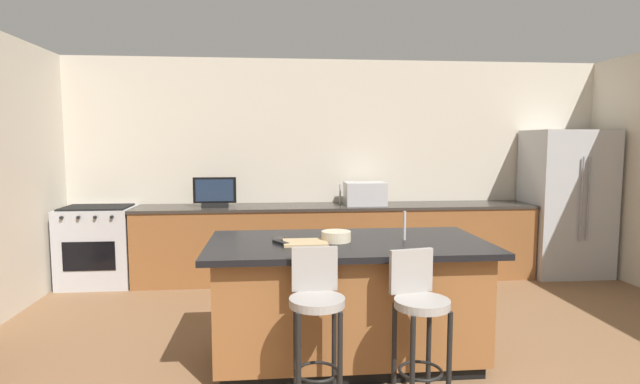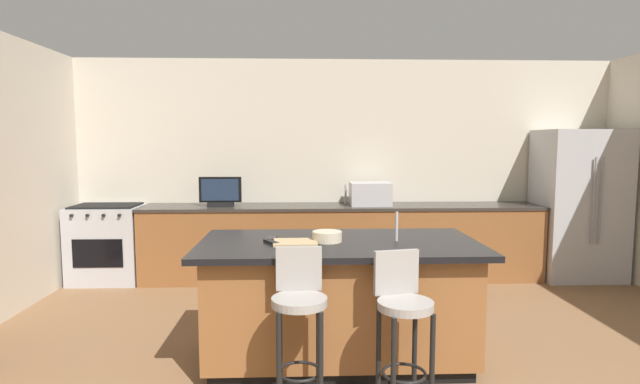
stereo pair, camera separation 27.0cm
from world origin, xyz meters
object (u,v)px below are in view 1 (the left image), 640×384
bar_stool_right (419,315)px  cell_phone (279,238)px  kitchen_island (347,299)px  microwave (365,194)px  tv_monitor (215,194)px  bar_stool_left (317,314)px  cutting_board (305,243)px  tv_remote (281,243)px  range_oven (98,246)px  fruit_bowl (336,236)px  refrigerator (566,203)px

bar_stool_right → cell_phone: bar_stool_right is taller
kitchen_island → microwave: size_ratio=4.32×
microwave → bar_stool_right: microwave is taller
tv_monitor → bar_stool_left: 3.06m
bar_stool_left → cutting_board: (-0.03, 0.61, 0.32)m
cutting_board → tv_remote: bearing=176.8°
tv_monitor → range_oven: bearing=177.8°
fruit_bowl → cell_phone: size_ratio=1.47×
bar_stool_left → cell_phone: (-0.21, 0.82, 0.32)m
fruit_bowl → cell_phone: bearing=161.8°
kitchen_island → tv_remote: bearing=-173.4°
bar_stool_right → kitchen_island: bearing=103.8°
bar_stool_left → fruit_bowl: 0.79m
tv_remote → microwave: bearing=34.7°
tv_monitor → cutting_board: (0.90, -2.26, -0.13)m
bar_stool_left → fruit_bowl: size_ratio=4.54×
bar_stool_left → fruit_bowl: bearing=72.0°
refrigerator → microwave: bearing=178.9°
tv_monitor → tv_remote: tv_monitor is taller
microwave → fruit_bowl: bearing=-105.8°
kitchen_island → cutting_board: 0.56m
cutting_board → microwave: bearing=69.4°
fruit_bowl → cell_phone: (-0.42, 0.14, -0.03)m
kitchen_island → range_oven: range_oven is taller
kitchen_island → bar_stool_left: (-0.29, -0.68, 0.13)m
microwave → tv_remote: microwave is taller
cell_phone → fruit_bowl: bearing=-11.3°
refrigerator → cell_phone: 4.13m
tv_monitor → fruit_bowl: tv_monitor is taller
kitchen_island → microwave: 2.38m
bar_stool_right → cell_phone: (-0.85, 0.85, 0.33)m
bar_stool_right → fruit_bowl: 0.91m
tv_monitor → cell_phone: size_ratio=3.27×
refrigerator → bar_stool_right: refrigerator is taller
bar_stool_right → tv_remote: bearing=130.4°
range_oven → tv_remote: 3.13m
range_oven → tv_monitor: bearing=-2.2°
range_oven → bar_stool_left: (2.28, -2.92, 0.14)m
kitchen_island → refrigerator: bearing=35.5°
kitchen_island → bar_stool_left: bar_stool_left is taller
bar_stool_right → cutting_board: bar_stool_right is taller
microwave → bar_stool_left: bearing=-106.0°
bar_stool_left → bar_stool_right: size_ratio=1.02×
bar_stool_left → fruit_bowl: bar_stool_left is taller
tv_monitor → fruit_bowl: (1.14, -2.20, -0.10)m
cutting_board → tv_monitor: bearing=111.8°
refrigerator → tv_remote: refrigerator is taller
cutting_board → cell_phone: bearing=131.9°
range_oven → microwave: 3.18m
microwave → tv_monitor: bearing=-178.3°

